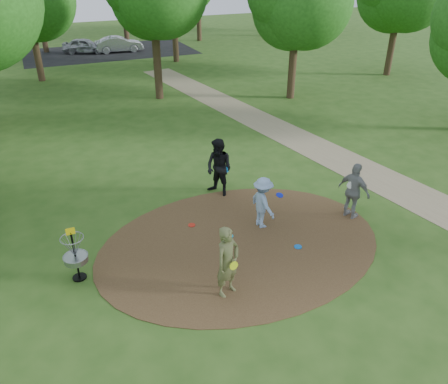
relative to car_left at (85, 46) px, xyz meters
name	(u,v)px	position (x,y,z in m)	size (l,w,h in m)	color
ground	(241,243)	(-0.01, -30.09, -0.61)	(100.00, 100.00, 0.00)	#2D5119
dirt_clearing	(241,243)	(-0.01, -30.09, -0.60)	(8.40, 8.40, 0.02)	#47301C
footpath	(372,175)	(6.49, -28.09, -0.61)	(2.00, 40.00, 0.01)	#8C7A5B
parking_lot	(110,52)	(1.99, -0.09, -0.61)	(14.00, 8.00, 0.01)	black
player_observer_with_disc	(228,262)	(-1.22, -31.84, 0.33)	(0.81, 0.69, 1.89)	#63673B
player_throwing_with_disc	(263,203)	(0.99, -29.52, 0.21)	(1.07, 1.12, 1.64)	#8EAAD3
player_walking_with_disc	(219,168)	(0.60, -27.10, 0.40)	(1.14, 1.23, 2.02)	black
player_waiting_with_disc	(354,191)	(3.82, -30.19, 0.31)	(0.77, 1.18, 1.86)	gray
disc_ground_cyan	(230,236)	(-0.16, -29.66, -0.59)	(0.22, 0.22, 0.02)	#19AACE
disc_ground_blue	(298,247)	(1.40, -30.94, -0.59)	(0.22, 0.22, 0.02)	blue
disc_ground_red	(192,225)	(-0.99, -28.64, -0.59)	(0.22, 0.22, 0.02)	red
car_left	(85,46)	(0.00, 0.00, 0.00)	(1.45, 3.61, 1.23)	#989B9F
car_right	(119,44)	(2.72, -0.65, 0.03)	(1.36, 3.91, 1.29)	#94999B
disc_golf_basket	(74,251)	(-4.51, -29.79, 0.26)	(0.63, 0.63, 1.54)	black
tree_ring	(180,15)	(1.58, -20.72, 4.53)	(36.94, 45.16, 8.79)	#332316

